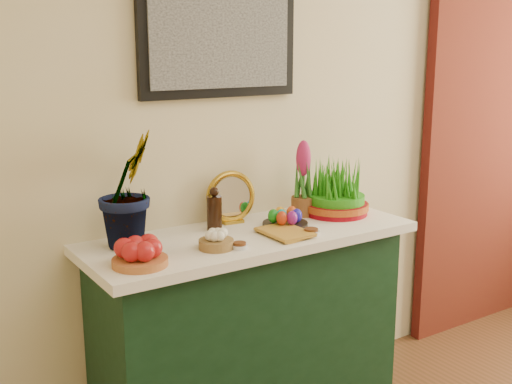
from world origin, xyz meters
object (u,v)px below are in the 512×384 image
at_px(sideboard, 250,335).
at_px(mirror, 231,198).
at_px(wheatgrass_sabzeh, 336,191).
at_px(book, 269,235).
at_px(hyacinth_green, 127,170).

distance_m(sideboard, mirror, 0.60).
relative_size(mirror, wheatgrass_sabzeh, 0.78).
distance_m(mirror, wheatgrass_sabzeh, 0.50).
height_order(sideboard, wheatgrass_sabzeh, wheatgrass_sabzeh).
bearing_deg(sideboard, book, -83.79).
xyz_separation_m(hyacinth_green, mirror, (0.50, 0.07, -0.19)).
height_order(mirror, wheatgrass_sabzeh, wheatgrass_sabzeh).
xyz_separation_m(sideboard, wheatgrass_sabzeh, (0.49, 0.03, 0.57)).
height_order(hyacinth_green, wheatgrass_sabzeh, hyacinth_green).
distance_m(book, wheatgrass_sabzeh, 0.51).
height_order(sideboard, book, book).
bearing_deg(hyacinth_green, mirror, -25.73).
bearing_deg(hyacinth_green, wheatgrass_sabzeh, -37.76).
relative_size(sideboard, wheatgrass_sabzeh, 4.31).
relative_size(sideboard, hyacinth_green, 2.19).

